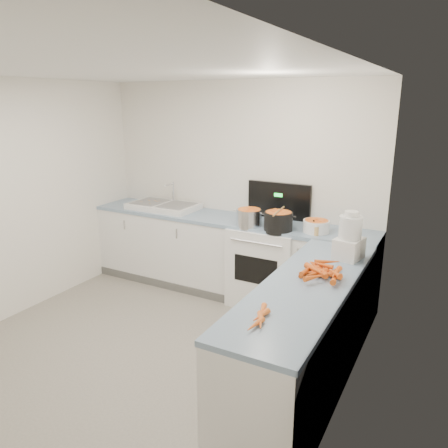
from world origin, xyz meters
The scene contains 18 objects.
floor centered at (0.00, 0.00, 0.00)m, with size 3.50×4.00×0.00m, color gray, non-canonical shape.
ceiling centered at (0.00, 0.00, 2.50)m, with size 3.50×4.00×0.00m, color white, non-canonical shape.
wall_back centered at (0.00, 2.00, 1.25)m, with size 3.50×2.50×0.00m, color white, non-canonical shape.
wall_right centered at (1.75, 0.00, 1.25)m, with size 4.00×2.50×0.00m, color white, non-canonical shape.
counter_back centered at (0.00, 1.70, 0.47)m, with size 3.50×0.62×0.94m.
counter_right centered at (1.45, 0.30, 0.47)m, with size 0.62×2.20×0.94m.
stove centered at (0.55, 1.69, 0.47)m, with size 0.76×0.65×1.36m.
sink centered at (-0.90, 1.70, 0.98)m, with size 0.86×0.52×0.31m.
steel_pot centered at (0.39, 1.52, 1.02)m, with size 0.28×0.28×0.20m, color silver.
black_pot centered at (0.73, 1.51, 1.03)m, with size 0.30×0.30×0.22m, color black.
wooden_spoon centered at (0.73, 1.51, 1.15)m, with size 0.02×0.02×0.42m, color #AD7A47.
mixing_bowl centered at (1.11, 1.63, 1.00)m, with size 0.28×0.28×0.13m, color white.
extract_bottle centered at (1.10, 1.56, 1.00)m, with size 0.05×0.05×0.12m, color #593319.
spice_jar centered at (1.15, 1.52, 0.99)m, with size 0.06×0.06×0.10m, color #E5B266.
food_processor centered at (1.59, 0.99, 1.12)m, with size 0.25×0.28×0.42m.
carrot_pile centered at (1.49, 0.51, 0.97)m, with size 0.37×0.49×0.09m.
peeled_carrots centered at (1.37, -0.40, 0.96)m, with size 0.14×0.36×0.04m.
peelings centered at (-1.09, 1.72, 1.02)m, with size 0.21×0.24×0.01m.
Camera 1 is at (2.35, -2.67, 2.26)m, focal length 35.00 mm.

